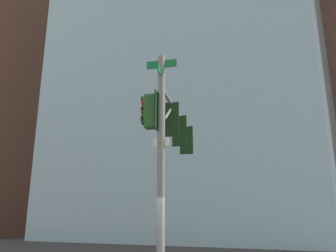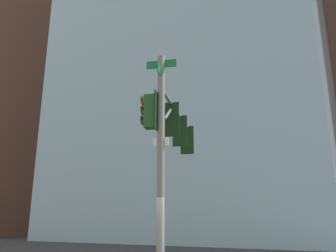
% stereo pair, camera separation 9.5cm
% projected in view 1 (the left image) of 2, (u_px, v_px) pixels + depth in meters
% --- Properties ---
extents(signal_pole_assembly, '(2.21, 5.60, 6.73)m').
position_uv_depth(signal_pole_assembly, '(171.00, 136.00, 11.66)').
color(signal_pole_assembly, slate).
rests_on(signal_pole_assembly, ground_plane).
extents(building_brick_nearside, '(27.14, 16.01, 40.75)m').
position_uv_depth(building_brick_nearside, '(220.00, 87.00, 49.28)').
color(building_brick_nearside, '#4C3328').
rests_on(building_brick_nearside, ground_plane).
extents(building_brick_midblock, '(18.53, 19.24, 33.73)m').
position_uv_depth(building_brick_midblock, '(326.00, 103.00, 45.08)').
color(building_brick_midblock, '#4C3328').
rests_on(building_brick_midblock, ground_plane).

